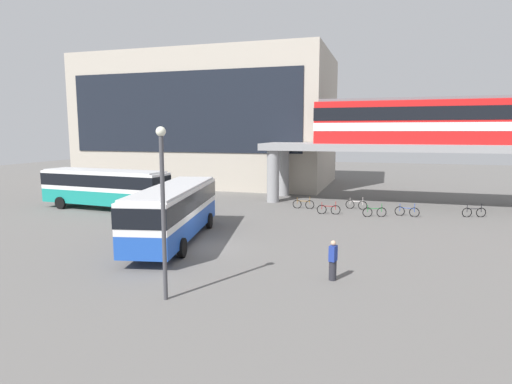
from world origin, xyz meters
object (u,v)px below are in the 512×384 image
Objects in this scene: train at (427,121)px; bicycle_blue at (407,212)px; station_building at (210,121)px; bicycle_green at (375,212)px; bus_main at (175,207)px; bus_secondary at (105,185)px; bicycle_black at (474,212)px; bicycle_red at (329,210)px; bicycle_silver at (356,205)px; pedestrian_at_kerb at (333,261)px; bicycle_brown at (303,204)px.

bicycle_blue is at bearing -105.45° from train.
station_building reaches higher than train.
bus_main is at bearing -134.96° from bicycle_green.
bus_secondary is 6.48× the size of bicycle_black.
bicycle_red is at bearing -171.56° from bicycle_blue.
bicycle_silver is 3.40m from bicycle_red.
station_building is 16.36× the size of bicycle_red.
bus_main is 16.64m from bicycle_silver.
train reaches higher than bicycle_blue.
bicycle_black and bicycle_blue have the same top height.
bus_main is 6.41× the size of bicycle_silver.
bicycle_black is (28.23, 5.13, -1.63)m from bus_secondary.
bicycle_blue is (13.13, 11.74, -1.63)m from bus_main.
bicycle_black and bicycle_red have the same top height.
bus_main is at bearing -71.16° from station_building.
bicycle_blue is (2.32, 0.92, 0.00)m from bicycle_green.
bus_secondary is 6.46× the size of pedestrian_at_kerb.
bicycle_black is 1.00× the size of pedestrian_at_kerb.
bicycle_black is 4.89m from bicycle_blue.
bicycle_brown is at bearing -154.49° from train.
bicycle_red is at bearing -138.59° from train.
bicycle_brown and bicycle_blue have the same top height.
station_building is 26.61m from train.
bicycle_brown is 1.00× the size of bicycle_red.
bus_main is at bearing 157.40° from pedestrian_at_kerb.
bicycle_red is at bearing 178.88° from bicycle_green.
station_building is 27.77m from bicycle_green.
bicycle_brown is at bearing 68.18° from bus_main.
pedestrian_at_kerb is (-1.33, -14.77, 0.46)m from bicycle_green.
bicycle_green is 14.83m from pedestrian_at_kerb.
station_building reaches higher than bicycle_black.
bus_main reaches higher than bicycle_blue.
bus_secondary reaches higher than bicycle_red.
station_building is 16.90× the size of bicycle_black.
bicycle_blue is (23.48, 4.00, -1.63)m from bus_secondary.
station_building is at bearing 139.62° from bicycle_green.
train is 12.63m from bicycle_brown.
bicycle_silver is (-5.38, -3.58, -6.86)m from train.
train reaches higher than bicycle_silver.
train is at bearing 59.20° from bicycle_green.
train reaches higher than bus_secondary.
station_building is 2.61× the size of bus_secondary.
pedestrian_at_kerb is (2.08, -14.84, 0.46)m from bicycle_red.
bicycle_brown and bicycle_green have the same top height.
bus_secondary reaches higher than bicycle_brown.
pedestrian_at_kerb is (-3.65, -15.69, 0.46)m from bicycle_blue.
bicycle_blue is (-4.75, -1.13, 0.00)m from bicycle_black.
train is at bearing 126.04° from bicycle_black.
bicycle_black is at bearing -53.96° from train.
bus_main reaches higher than bicycle_brown.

